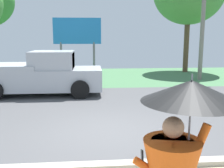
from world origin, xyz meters
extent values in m
cube|color=#4C4C4F|center=(0.00, 2.00, -0.05)|extent=(40.00, 8.00, 0.10)
cube|color=#45744A|center=(0.00, 10.00, -0.05)|extent=(40.00, 8.00, 0.10)
cube|color=#B2AD9E|center=(0.00, -2.00, 0.05)|extent=(40.00, 0.24, 0.10)
sphere|color=tan|center=(0.37, -4.22, 1.59)|extent=(0.22, 0.22, 0.22)
cylinder|color=#E55B19|center=(0.65, -4.22, 1.40)|extent=(0.24, 0.09, 0.45)
cylinder|color=#E55B19|center=(0.11, -4.20, 1.16)|extent=(0.29, 0.08, 0.24)
cylinder|color=gray|center=(0.53, -4.22, 1.62)|extent=(0.02, 0.02, 0.75)
cone|color=black|center=(0.53, -4.22, 1.96)|extent=(1.00, 1.00, 0.22)
cylinder|color=gray|center=(0.53, -4.22, 2.08)|extent=(0.02, 0.02, 0.10)
cube|color=black|center=(0.07, -4.17, 1.25)|extent=(0.02, 0.11, 0.16)
cube|color=#ADB2BA|center=(-2.58, 4.87, 0.68)|extent=(5.20, 2.00, 0.90)
cube|color=#ADB2BA|center=(-2.08, 4.87, 1.43)|extent=(1.80, 1.84, 0.90)
cube|color=#2D3842|center=(-1.23, 4.87, 1.43)|extent=(0.10, 1.70, 0.77)
cube|color=#ADB2BA|center=(-3.88, 4.87, 1.23)|extent=(2.40, 2.00, 0.20)
cylinder|color=black|center=(-0.88, 5.87, 0.38)|extent=(0.76, 0.28, 0.76)
cylinder|color=black|center=(-0.88, 3.87, 0.38)|extent=(0.76, 0.28, 0.76)
cylinder|color=black|center=(-4.28, 5.87, 0.38)|extent=(0.76, 0.28, 0.76)
cylinder|color=gray|center=(5.97, 8.19, 3.79)|extent=(0.24, 0.24, 7.57)
cylinder|color=slate|center=(-2.03, 8.01, 1.10)|extent=(0.12, 0.12, 2.20)
cylinder|color=slate|center=(-0.23, 8.01, 1.10)|extent=(0.12, 0.12, 2.20)
cube|color=#1E72B2|center=(-1.13, 8.01, 2.80)|extent=(2.60, 0.10, 1.40)
cylinder|color=brown|center=(6.36, 11.65, 1.99)|extent=(0.36, 0.36, 3.97)
camera|label=1|loc=(-0.46, -6.69, 2.49)|focal=42.23mm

